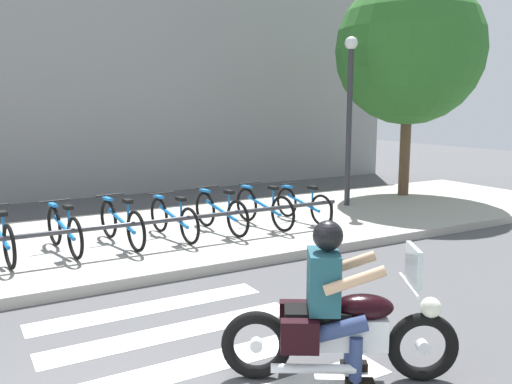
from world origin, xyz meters
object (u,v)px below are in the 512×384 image
Objects in this scene: rider at (333,290)px; bicycle_5 at (221,212)px; tree_near_rack at (409,51)px; bicycle_7 at (303,204)px; motorcycle at (341,330)px; bicycle_1 at (0,237)px; bicycle_3 at (122,223)px; street_lamp at (350,106)px; bicycle_6 at (264,208)px; bicycle_2 at (64,230)px; bike_rack at (160,222)px; bicycle_4 at (173,218)px.

bicycle_5 is (1.30, 4.86, -0.31)m from rider.
bicycle_5 is at bearing -167.10° from tree_near_rack.
rider is at bearing -122.16° from bicycle_7.
bicycle_1 is at bearing 115.09° from motorcycle.
bicycle_1 is at bearing 180.00° from bicycle_3.
street_lamp is (4.80, 5.81, 1.89)m from motorcycle.
tree_near_rack reaches higher than street_lamp.
motorcycle reaches higher than bicycle_6.
bicycle_5 is 1.76m from bicycle_7.
bike_rack is (1.32, -0.55, 0.08)m from bicycle_2.
bicycle_5 is 4.12m from street_lamp.
rider reaches higher than bicycle_6.
street_lamp is (7.10, 0.90, 1.84)m from bicycle_1.
bicycle_3 is at bearing 96.21° from motorcycle.
street_lamp reaches higher than bicycle_3.
tree_near_rack is (4.80, 1.30, 3.14)m from bicycle_6.
bicycle_3 is at bearing -170.09° from tree_near_rack.
bicycle_7 is (2.99, 4.91, 0.03)m from motorcycle.
tree_near_rack is at bearing 10.74° from street_lamp.
bicycle_1 is (-2.23, 4.86, -0.32)m from rider.
bicycle_6 is 2.27m from bike_rack.
bicycle_4 is 7.39m from tree_near_rack.
bicycle_1 is 3.53m from bicycle_5.
bicycle_2 is at bearing 105.52° from rider.
rider is 9.73m from tree_near_rack.
bicycle_6 is 3.38m from street_lamp.
tree_near_rack reaches higher than bicycle_2.
bicycle_5 is 0.88m from bicycle_6.
motorcycle is at bearing -113.29° from bicycle_6.
tree_near_rack is (9.21, 1.30, 3.14)m from bicycle_1.
bicycle_1 is 1.00× the size of bicycle_5.
bicycle_2 reaches higher than bicycle_4.
bicycle_7 is at bearing -153.54° from street_lamp.
bicycle_1 is 9.81m from tree_near_rack.
street_lamp is at bearing 11.42° from bicycle_4.
bicycle_3 reaches higher than bicycle_7.
bicycle_3 is at bearing 128.54° from bike_rack.
bicycle_6 reaches higher than bicycle_1.
bicycle_7 is at bearing 57.84° from rider.
motorcycle reaches higher than bicycle_1.
bicycle_4 is 0.97× the size of bicycle_6.
bicycle_6 is (1.76, -0.00, 0.02)m from bicycle_4.
motorcycle is 1.09× the size of bicycle_5.
bicycle_6 is 0.32× the size of tree_near_rack.
tree_near_rack is (5.68, 1.30, 3.14)m from bicycle_5.
bicycle_1 is 1.04× the size of bicycle_2.
bicycle_5 is at bearing 75.09° from rider.
motorcycle is 4.36m from bike_rack.
motorcycle is at bearing -129.58° from street_lamp.
tree_near_rack is at bearing 9.91° from bicycle_3.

